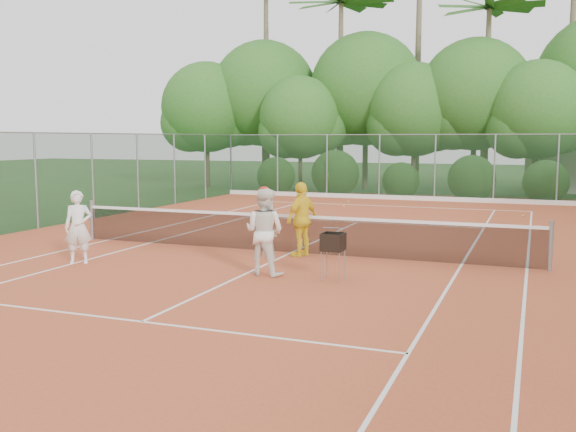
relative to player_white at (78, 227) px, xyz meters
The scene contains 13 objects.
ground 5.03m from the player_white, 35.99° to the left, with size 120.00×120.00×0.00m, color #224418.
clay_court 5.03m from the player_white, 35.99° to the left, with size 18.00×36.00×0.02m, color #B44D29.
tennis_net 4.97m from the player_white, 35.99° to the left, with size 11.97×0.10×1.10m.
player_white is the anchor object (origin of this frame).
player_center_grp 4.42m from the player_white, ahead, with size 0.96×0.79×1.84m.
player_yellow 5.15m from the player_white, 31.17° to the left, with size 1.05×0.44×1.79m, color yellow.
ball_hopper 5.91m from the player_white, ahead, with size 0.42×0.42×0.96m.
stray_ball_a 14.07m from the player_white, 80.98° to the left, with size 0.07×0.07×0.07m, color yellow.
stray_ball_b 15.96m from the player_white, 83.37° to the left, with size 0.07×0.07×0.07m, color yellow.
stray_ball_c 15.96m from the player_white, 54.71° to the left, with size 0.07×0.07×0.07m, color #CFE034.
court_markings 5.03m from the player_white, 35.99° to the left, with size 11.03×23.83×0.01m.
fence_back 18.37m from the player_white, 77.38° to the left, with size 18.07×0.07×3.00m.
tropical_treeline 24.15m from the player_white, 76.76° to the left, with size 32.10×8.49×15.03m.
Camera 1 is at (5.58, -14.56, 2.83)m, focal length 40.00 mm.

